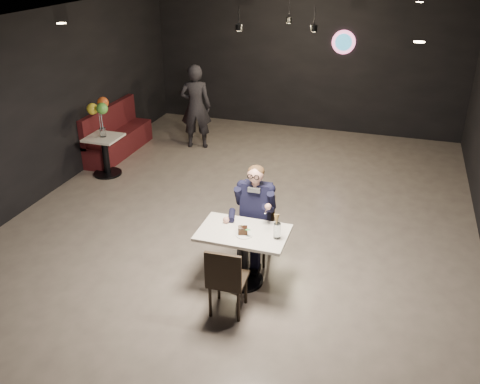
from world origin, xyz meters
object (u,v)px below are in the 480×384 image
(main_table, at_px, (243,257))
(chair_near, at_px, (228,278))
(booth_bench, at_px, (118,131))
(seated_man, at_px, (256,213))
(chair_far, at_px, (255,230))
(sundae_glass, at_px, (277,231))
(passerby, at_px, (196,107))
(side_table, at_px, (106,156))
(balloon_vase, at_px, (103,132))

(main_table, relative_size, chair_near, 1.20)
(chair_near, relative_size, booth_bench, 0.47)
(chair_near, xyz_separation_m, seated_man, (0.00, 1.13, 0.26))
(main_table, relative_size, booth_bench, 0.56)
(chair_far, xyz_separation_m, sundae_glass, (0.43, -0.57, 0.39))
(chair_near, relative_size, passerby, 0.53)
(chair_near, distance_m, side_table, 4.56)
(chair_far, distance_m, sundae_glass, 0.82)
(seated_man, xyz_separation_m, booth_bench, (-3.73, 2.87, -0.23))
(side_table, xyz_separation_m, passerby, (1.07, 1.85, 0.50))
(passerby, bearing_deg, seated_man, 106.94)
(side_table, bearing_deg, sundae_glass, -32.36)
(booth_bench, bearing_deg, side_table, -73.30)
(seated_man, bearing_deg, chair_near, -90.00)
(chair_far, relative_size, passerby, 0.53)
(chair_near, xyz_separation_m, side_table, (-3.43, 3.00, -0.09))
(seated_man, bearing_deg, chair_far, 0.00)
(side_table, height_order, passerby, passerby)
(main_table, distance_m, passerby, 4.90)
(side_table, bearing_deg, chair_far, -28.63)
(chair_near, distance_m, balloon_vase, 4.57)
(seated_man, relative_size, side_table, 1.93)
(sundae_glass, distance_m, booth_bench, 5.41)
(chair_near, bearing_deg, booth_bench, 130.16)
(chair_near, bearing_deg, sundae_glass, 49.63)
(chair_far, relative_size, booth_bench, 0.47)
(booth_bench, bearing_deg, balloon_vase, -73.30)
(main_table, xyz_separation_m, seated_man, (0.00, 0.55, 0.34))
(chair_far, relative_size, sundae_glass, 4.68)
(main_table, distance_m, balloon_vase, 4.22)
(chair_far, bearing_deg, booth_bench, 142.39)
(main_table, xyz_separation_m, chair_near, (0.00, -0.58, 0.09))
(sundae_glass, xyz_separation_m, balloon_vase, (-3.86, 2.44, -0.02))
(sundae_glass, relative_size, booth_bench, 0.10)
(chair_far, height_order, side_table, chair_far)
(balloon_vase, distance_m, passerby, 2.13)
(seated_man, distance_m, balloon_vase, 3.91)
(chair_near, bearing_deg, side_table, 135.98)
(booth_bench, bearing_deg, seated_man, -37.61)
(booth_bench, xyz_separation_m, balloon_vase, (0.30, -1.00, 0.34))
(seated_man, height_order, passerby, passerby)
(passerby, bearing_deg, side_table, 44.60)
(chair_far, distance_m, chair_near, 1.13)
(chair_far, height_order, sundae_glass, sundae_glass)
(balloon_vase, xyz_separation_m, passerby, (1.07, 1.85, 0.04))
(main_table, height_order, chair_near, chair_near)
(sundae_glass, distance_m, passerby, 5.12)
(seated_man, xyz_separation_m, passerby, (-2.36, 3.72, 0.15))
(main_table, distance_m, sundae_glass, 0.64)
(main_table, distance_m, side_table, 4.20)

